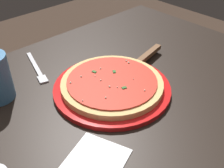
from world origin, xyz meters
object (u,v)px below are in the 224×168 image
Objects in this scene: pizza at (112,83)px; serving_plate at (112,88)px; pizza_server at (142,60)px; napkin_folded_right at (94,163)px; fork at (37,69)px.

serving_plate is at bearing 77.75° from pizza.
pizza_server is at bearing -169.09° from serving_plate.
napkin_folded_right is 0.39m from fork.
pizza reaches higher than pizza_server.
pizza_server is 1.73× the size of napkin_folded_right.
napkin_folded_right is at bearing 38.28° from serving_plate.
napkin_folded_right is at bearing 75.52° from fork.
napkin_folded_right is (0.19, 0.15, -0.02)m from pizza.
pizza is 1.48× the size of fork.
serving_plate is at bearing 10.91° from pizza_server.
pizza reaches higher than fork.
pizza is 0.25m from fork.
pizza_server reaches higher than serving_plate.
pizza_server reaches higher than napkin_folded_right.
fork is at bearing -38.96° from pizza_server.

